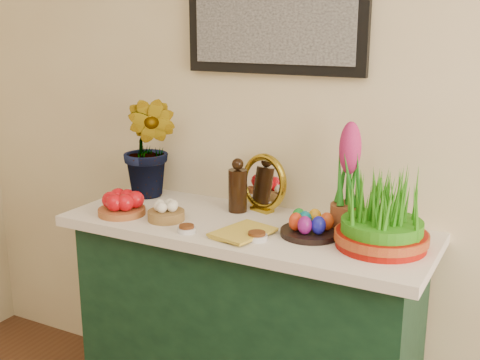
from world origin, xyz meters
name	(u,v)px	position (x,y,z in m)	size (l,w,h in m)	color
sideboard	(246,334)	(-0.38, 2.00, 0.42)	(1.30, 0.45, 0.85)	#143822
tablecloth	(246,228)	(-0.38, 2.00, 0.87)	(1.40, 0.55, 0.04)	white
hyacinth_green	(149,131)	(-0.90, 2.13, 1.18)	(0.29, 0.25, 0.58)	#207B1B
apple_bowl	(122,205)	(-0.86, 1.87, 0.93)	(0.23, 0.23, 0.09)	#9C562C
garlic_basket	(166,212)	(-0.66, 1.89, 0.92)	(0.14, 0.14, 0.08)	olive
vinegar_cruet	(238,188)	(-0.48, 2.12, 0.99)	(0.07, 0.07, 0.22)	black
mirror	(264,183)	(-0.39, 2.18, 1.00)	(0.24, 0.12, 0.23)	#B59724
book	(227,227)	(-0.40, 1.90, 0.90)	(0.14, 0.21, 0.03)	gold
spice_dish_left	(187,229)	(-0.52, 1.81, 0.90)	(0.07, 0.07, 0.03)	silver
spice_dish_right	(257,236)	(-0.26, 1.86, 0.90)	(0.08, 0.08, 0.03)	silver
egg_plate	(310,226)	(-0.12, 1.99, 0.92)	(0.25, 0.25, 0.09)	black
hyacinth_pink	(349,183)	(-0.02, 2.10, 1.07)	(0.12, 0.12, 0.40)	brown
wheatgrass_sabzeh	(383,215)	(0.14, 2.00, 1.00)	(0.31, 0.31, 0.26)	#960C05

